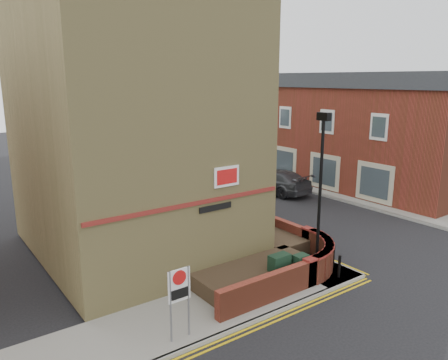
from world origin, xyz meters
TOP-DOWN VIEW (x-y plane):
  - ground at (0.00, 0.00)m, footprint 120.00×120.00m
  - pavement_corner at (-3.50, 1.50)m, footprint 13.00×3.00m
  - pavement_main at (2.00, 16.00)m, footprint 2.00×32.00m
  - pavement_far at (13.00, 13.00)m, footprint 4.00×40.00m
  - kerb_side at (-3.50, 0.00)m, footprint 13.00×0.15m
  - kerb_main_near at (3.00, 16.00)m, footprint 0.15×32.00m
  - kerb_main_far at (11.00, 13.00)m, footprint 0.15×40.00m
  - yellow_lines_side at (-3.50, -0.25)m, footprint 13.00×0.28m
  - yellow_lines_main at (3.25, 16.00)m, footprint 0.28×32.00m
  - corner_building at (-2.84, 8.00)m, footprint 8.95×10.40m
  - garden_wall at (0.00, 2.50)m, footprint 6.80×6.00m
  - lamppost at (1.60, 1.20)m, footprint 0.25×0.50m
  - utility_cabinet_large at (-0.30, 1.30)m, footprint 0.80×0.45m
  - utility_cabinet_small at (0.50, 1.00)m, footprint 0.55×0.40m
  - bollard_near at (2.00, 0.40)m, footprint 0.11×0.11m
  - bollard_far at (2.60, 1.20)m, footprint 0.11×0.11m
  - zone_sign at (-5.00, 0.50)m, footprint 0.72×0.07m
  - far_terrace at (14.50, 17.00)m, footprint 5.40×30.40m
  - far_terrace_cream at (14.50, 38.00)m, footprint 5.40×12.40m
  - tree_near at (2.00, 14.05)m, footprint 3.64×3.65m
  - tree_mid at (2.00, 22.05)m, footprint 4.03×4.03m
  - tree_far at (2.00, 30.05)m, footprint 3.81×3.81m
  - traffic_light_assembly at (2.40, 25.00)m, footprint 0.20×0.16m
  - silver_car_near at (4.46, 11.81)m, footprint 2.51×4.13m
  - red_car_main at (3.60, 20.36)m, footprint 2.60×5.35m
  - grey_car_far at (9.11, 11.85)m, footprint 2.65×5.62m
  - silver_car_far at (10.05, 14.00)m, footprint 1.98×4.14m

SIDE VIEW (x-z plane):
  - ground at x=0.00m, z-range 0.00..0.00m
  - garden_wall at x=0.00m, z-range -0.60..0.60m
  - yellow_lines_side at x=-3.50m, z-range 0.00..0.01m
  - yellow_lines_main at x=3.25m, z-range 0.00..0.01m
  - pavement_corner at x=-3.50m, z-range 0.00..0.12m
  - pavement_main at x=2.00m, z-range 0.00..0.12m
  - pavement_far at x=13.00m, z-range 0.00..0.12m
  - kerb_side at x=-3.50m, z-range 0.00..0.12m
  - kerb_main_near at x=3.00m, z-range 0.00..0.12m
  - kerb_main_far at x=11.00m, z-range 0.00..0.12m
  - bollard_near at x=2.00m, z-range 0.12..1.02m
  - bollard_far at x=2.60m, z-range 0.12..1.02m
  - silver_car_near at x=4.46m, z-range 0.00..1.29m
  - utility_cabinet_small at x=0.50m, z-range 0.12..1.22m
  - silver_car_far at x=10.05m, z-range 0.00..1.36m
  - utility_cabinet_large at x=-0.30m, z-range 0.12..1.32m
  - red_car_main at x=3.60m, z-range 0.00..1.47m
  - grey_car_far at x=9.11m, z-range 0.00..1.58m
  - zone_sign at x=-5.00m, z-range 0.54..2.74m
  - traffic_light_assembly at x=2.40m, z-range 0.68..4.88m
  - lamppost at x=1.60m, z-range 0.19..6.49m
  - far_terrace at x=14.50m, z-range 0.04..8.04m
  - far_terrace_cream at x=14.50m, z-range 0.05..8.05m
  - tree_near at x=2.00m, z-range 1.35..8.05m
  - tree_far at x=2.00m, z-range 1.41..8.42m
  - tree_mid at x=2.00m, z-range 1.49..8.91m
  - corner_building at x=-2.84m, z-range -0.57..13.03m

